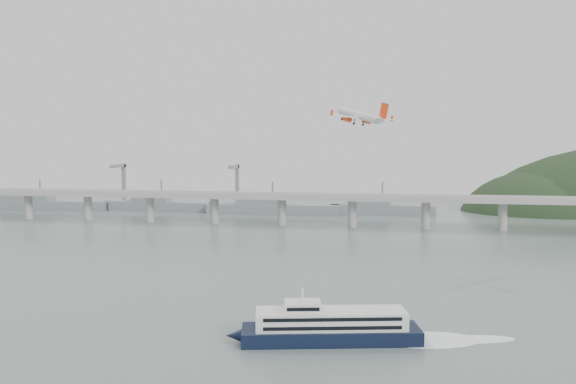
# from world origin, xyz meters

# --- Properties ---
(ground) EXTENTS (900.00, 900.00, 0.00)m
(ground) POSITION_xyz_m (0.00, 0.00, 0.00)
(ground) COLOR slate
(ground) RESTS_ON ground
(bridge) EXTENTS (800.00, 22.00, 23.90)m
(bridge) POSITION_xyz_m (-1.15, 200.00, 17.65)
(bridge) COLOR #9A9A97
(bridge) RESTS_ON ground
(distant_fleet) EXTENTS (453.00, 60.90, 40.00)m
(distant_fleet) POSITION_xyz_m (-155.36, 265.08, 6.22)
(distant_fleet) COLOR slate
(distant_fleet) RESTS_ON ground
(ferry) EXTENTS (84.08, 27.82, 16.01)m
(ferry) POSITION_xyz_m (27.99, -32.31, 4.34)
(ferry) COLOR black
(ferry) RESTS_ON ground
(airliner) EXTENTS (30.90, 33.11, 11.12)m
(airliner) POSITION_xyz_m (30.53, 76.00, 70.63)
(airliner) COLOR silver
(airliner) RESTS_ON ground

